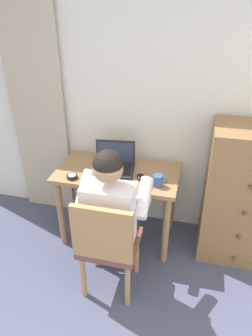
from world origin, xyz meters
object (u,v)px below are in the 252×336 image
at_px(dresser, 242,195).
at_px(chair, 107,243).
at_px(laptop, 114,164).
at_px(desk_clock, 72,177).
at_px(coffee_mug, 158,181).
at_px(computer_mouse, 140,177).
at_px(desk, 118,183).
at_px(person_seated, 114,207).

xyz_separation_m(dresser, chair, (-0.96, -0.70, -0.10)).
relative_size(laptop, desk_clock, 4.12).
relative_size(chair, coffee_mug, 7.33).
bearing_deg(computer_mouse, laptop, 149.60).
relative_size(dresser, chair, 1.35).
distance_m(computer_mouse, desk_clock, 0.56).
xyz_separation_m(laptop, computer_mouse, (0.25, -0.10, -0.04)).
xyz_separation_m(desk, desk_clock, (-0.33, -0.20, 0.14)).
height_order(dresser, laptop, dresser).
relative_size(desk, laptop, 2.84).
height_order(chair, desk_clock, chair).
xyz_separation_m(dresser, person_seated, (-0.96, -0.51, 0.08)).
relative_size(desk, person_seated, 0.88).
bearing_deg(dresser, desk, -176.76).
relative_size(desk, desk_clock, 11.68).
relative_size(dresser, desk_clock, 13.20).
distance_m(laptop, desk_clock, 0.38).
bearing_deg(computer_mouse, desk, 152.42).
bearing_deg(desk, chair, -81.57).
relative_size(laptop, coffee_mug, 3.09).
bearing_deg(laptop, person_seated, -75.19).
relative_size(person_seated, computer_mouse, 11.98).
height_order(dresser, chair, dresser).
distance_m(person_seated, laptop, 0.50).
bearing_deg(desk_clock, coffee_mug, 4.36).
xyz_separation_m(laptop, coffee_mug, (0.41, -0.17, -0.00)).
xyz_separation_m(chair, person_seated, (-0.00, 0.18, 0.18)).
bearing_deg(desk_clock, desk, 30.84).
xyz_separation_m(dresser, laptop, (-1.08, -0.03, 0.17)).
bearing_deg(coffee_mug, desk, 158.65).
distance_m(dresser, chair, 1.19).
bearing_deg(desk, coffee_mug, -21.35).
relative_size(dresser, computer_mouse, 11.88).
height_order(computer_mouse, desk_clock, computer_mouse).
bearing_deg(laptop, desk_clock, -143.34).
height_order(desk, person_seated, person_seated).
xyz_separation_m(desk, computer_mouse, (0.21, -0.07, 0.14)).
distance_m(desk, computer_mouse, 0.26).
bearing_deg(chair, person_seated, 90.18).
relative_size(dresser, coffee_mug, 9.90).
distance_m(desk, coffee_mug, 0.43).
distance_m(chair, desk_clock, 0.66).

